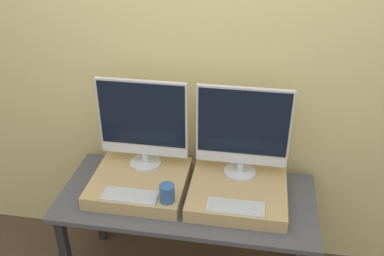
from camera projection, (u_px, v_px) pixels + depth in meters
name	position (u px, v px, depth m)	size (l,w,h in m)	color
wall_back	(198.00, 76.00, 2.57)	(8.00, 0.04, 2.60)	#DBC684
workbench	(187.00, 206.00, 2.56)	(1.50, 0.67, 0.71)	#47474C
wooden_riser_left	(140.00, 182.00, 2.56)	(0.56, 0.51, 0.08)	tan
monitor_left	(143.00, 122.00, 2.52)	(0.54, 0.20, 0.56)	silver
keyboard_left	(130.00, 196.00, 2.38)	(0.31, 0.12, 0.01)	silver
mug	(167.00, 193.00, 2.33)	(0.08, 0.08, 0.10)	#335693
wooden_riser_right	(238.00, 193.00, 2.48)	(0.56, 0.51, 0.08)	tan
monitor_right	(243.00, 130.00, 2.43)	(0.54, 0.20, 0.56)	silver
keyboard_right	(236.00, 207.00, 2.29)	(0.31, 0.12, 0.01)	silver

